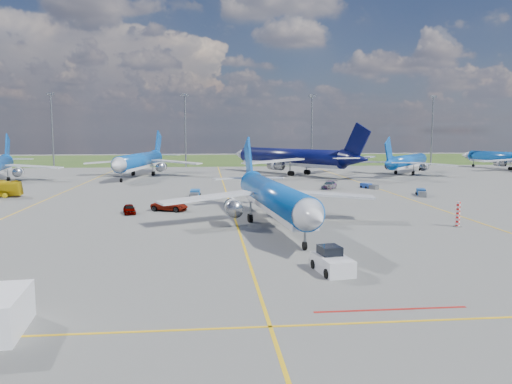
{
  "coord_description": "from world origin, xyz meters",
  "views": [
    {
      "loc": [
        -3.58,
        -47.56,
        11.31
      ],
      "look_at": [
        2.31,
        11.55,
        4.0
      ],
      "focal_mm": 35.0,
      "sensor_mm": 36.0,
      "label": 1
    }
  ],
  "objects": [
    {
      "name": "service_van",
      "position": [
        -15.09,
        -19.3,
        1.13
      ],
      "size": [
        2.72,
        5.33,
        2.27
      ],
      "primitive_type": "cube",
      "rotation": [
        0.0,
        0.0,
        0.09
      ],
      "color": "white",
      "rests_on": "ground"
    },
    {
      "name": "bg_jet_nnw",
      "position": [
        -20.06,
        78.12,
        0.0
      ],
      "size": [
        38.62,
        46.89,
        11.05
      ],
      "primitive_type": null,
      "rotation": [
        0.0,
        0.0,
        -0.16
      ],
      "color": "#0B4CA6",
      "rests_on": "ground"
    },
    {
      "name": "floodlight_masts",
      "position": [
        10.0,
        110.0,
        12.56
      ],
      "size": [
        202.2,
        0.5,
        22.7
      ],
      "color": "slate",
      "rests_on": "ground"
    },
    {
      "name": "warning_post",
      "position": [
        26.0,
        8.0,
        1.5
      ],
      "size": [
        0.5,
        0.5,
        3.0
      ],
      "primitive_type": "cylinder",
      "color": "red",
      "rests_on": "ground"
    },
    {
      "name": "service_car_b",
      "position": [
        -8.85,
        23.24,
        0.73
      ],
      "size": [
        5.75,
        4.17,
        1.45
      ],
      "primitive_type": "imported",
      "rotation": [
        0.0,
        0.0,
        1.19
      ],
      "color": "#999999",
      "rests_on": "ground"
    },
    {
      "name": "ground",
      "position": [
        0.0,
        0.0,
        0.0
      ],
      "size": [
        400.0,
        400.0,
        0.0
      ],
      "primitive_type": "plane",
      "color": "#585856",
      "rests_on": "ground"
    },
    {
      "name": "baggage_tug_e",
      "position": [
        28.27,
        47.46,
        0.45
      ],
      "size": [
        2.77,
        4.36,
        0.96
      ],
      "rotation": [
        0.0,
        0.0,
        0.42
      ],
      "color": "#1A3FA0",
      "rests_on": "ground"
    },
    {
      "name": "baggage_tug_w",
      "position": [
        33.94,
        35.9,
        0.51
      ],
      "size": [
        2.79,
        5.06,
        1.1
      ],
      "rotation": [
        0.0,
        0.0,
        -0.32
      ],
      "color": "#194A96",
      "rests_on": "ground"
    },
    {
      "name": "bg_jet_n",
      "position": [
        18.1,
        80.49,
        0.0
      ],
      "size": [
        58.87,
        61.38,
        12.79
      ],
      "primitive_type": null,
      "rotation": [
        0.0,
        0.0,
        3.77
      ],
      "color": "#060A39",
      "rests_on": "ground"
    },
    {
      "name": "bg_jet_ene",
      "position": [
        84.83,
        90.64,
        0.0
      ],
      "size": [
        39.68,
        44.88,
        9.77
      ],
      "primitive_type": null,
      "rotation": [
        0.0,
        0.0,
        3.5
      ],
      "color": "#0B4CA6",
      "rests_on": "ground"
    },
    {
      "name": "baggage_tug_c",
      "position": [
        -5.59,
        37.14,
        0.58
      ],
      "size": [
        1.67,
        5.56,
        1.24
      ],
      "rotation": [
        0.0,
        0.0,
        -0.03
      ],
      "color": "#1B58A6",
      "rests_on": "ground"
    },
    {
      "name": "taxiway_lines",
      "position": [
        0.17,
        27.7,
        0.01
      ],
      "size": [
        60.25,
        160.0,
        0.02
      ],
      "color": "gold",
      "rests_on": "ground"
    },
    {
      "name": "service_car_a",
      "position": [
        -14.18,
        21.39,
        0.65
      ],
      "size": [
        2.32,
        4.05,
        1.3
      ],
      "primitive_type": "imported",
      "rotation": [
        0.0,
        0.0,
        0.22
      ],
      "color": "#999999",
      "rests_on": "ground"
    },
    {
      "name": "pushback_tug",
      "position": [
        6.38,
        -9.22,
        0.82
      ],
      "size": [
        2.86,
        6.11,
        2.03
      ],
      "rotation": [
        0.0,
        0.0,
        0.15
      ],
      "color": "silver",
      "rests_on": "ground"
    },
    {
      "name": "service_car_c",
      "position": [
        20.35,
        47.61,
        0.74
      ],
      "size": [
        4.36,
        5.43,
        1.48
      ],
      "primitive_type": "imported",
      "rotation": [
        0.0,
        0.0,
        -0.53
      ],
      "color": "#999999",
      "rests_on": "ground"
    },
    {
      "name": "grass_strip",
      "position": [
        0.0,
        150.0,
        0.0
      ],
      "size": [
        400.0,
        80.0,
        0.01
      ],
      "primitive_type": "cube",
      "color": "#2D4719",
      "rests_on": "ground"
    },
    {
      "name": "bg_jet_ne",
      "position": [
        49.15,
        79.03,
        0.0
      ],
      "size": [
        44.57,
        45.94,
        9.57
      ],
      "primitive_type": null,
      "rotation": [
        0.0,
        0.0,
        2.47
      ],
      "color": "#0B4CA6",
      "rests_on": "ground"
    },
    {
      "name": "main_airliner",
      "position": [
        4.39,
        11.02,
        0.0
      ],
      "size": [
        33.0,
        41.22,
        10.09
      ],
      "primitive_type": null,
      "rotation": [
        0.0,
        0.0,
        0.1
      ],
      "color": "#0B4CA6",
      "rests_on": "ground"
    }
  ]
}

